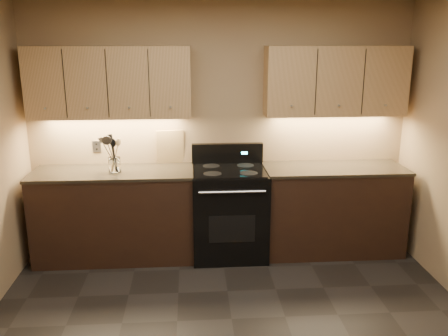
{
  "coord_description": "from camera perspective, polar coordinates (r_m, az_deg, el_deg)",
  "views": [
    {
      "loc": [
        -0.3,
        -2.96,
        2.22
      ],
      "look_at": [
        0.01,
        1.45,
        1.01
      ],
      "focal_mm": 38.0,
      "sensor_mm": 36.0,
      "label": 1
    }
  ],
  "objects": [
    {
      "name": "wall_back",
      "position": [
        5.05,
        -0.53,
        4.83
      ],
      "size": [
        4.0,
        0.04,
        2.6
      ],
      "primitive_type": "cube",
      "color": "#9C865C",
      "rests_on": "ground"
    },
    {
      "name": "counter_left",
      "position": [
        5.04,
        -12.93,
        -5.45
      ],
      "size": [
        1.62,
        0.62,
        0.93
      ],
      "color": "black",
      "rests_on": "ground"
    },
    {
      "name": "counter_right",
      "position": [
        5.19,
        12.86,
        -4.82
      ],
      "size": [
        1.46,
        0.62,
        0.93
      ],
      "color": "black",
      "rests_on": "ground"
    },
    {
      "name": "stove",
      "position": [
        4.97,
        0.64,
        -5.19
      ],
      "size": [
        0.76,
        0.68,
        1.14
      ],
      "color": "black",
      "rests_on": "ground"
    },
    {
      "name": "upper_cab_left",
      "position": [
        4.89,
        -13.61,
        9.98
      ],
      "size": [
        1.6,
        0.3,
        0.7
      ],
      "primitive_type": "cube",
      "color": "tan",
      "rests_on": "wall_back"
    },
    {
      "name": "upper_cab_right",
      "position": [
        5.05,
        13.27,
        10.15
      ],
      "size": [
        1.44,
        0.3,
        0.7
      ],
      "primitive_type": "cube",
      "color": "tan",
      "rests_on": "wall_back"
    },
    {
      "name": "outlet_plate",
      "position": [
        5.17,
        -15.07,
        2.5
      ],
      "size": [
        0.08,
        0.01,
        0.12
      ],
      "primitive_type": "cube",
      "color": "#B2B5BA",
      "rests_on": "wall_back"
    },
    {
      "name": "utensil_crock",
      "position": [
        4.85,
        -13.03,
        0.33
      ],
      "size": [
        0.16,
        0.16,
        0.15
      ],
      "color": "white",
      "rests_on": "counter_left"
    },
    {
      "name": "cutting_board",
      "position": [
        5.06,
        -6.5,
        2.55
      ],
      "size": [
        0.29,
        0.1,
        0.36
      ],
      "primitive_type": "cube",
      "rotation": [
        0.1,
        0.0,
        0.16
      ],
      "color": "#DCBC76",
      "rests_on": "counter_left"
    },
    {
      "name": "wooden_spoon",
      "position": [
        4.82,
        -13.39,
        1.54
      ],
      "size": [
        0.14,
        0.15,
        0.33
      ],
      "primitive_type": null,
      "rotation": [
        -0.18,
        0.28,
        0.28
      ],
      "color": "#DCBC76",
      "rests_on": "utensil_crock"
    },
    {
      "name": "black_spoon",
      "position": [
        4.84,
        -12.99,
        1.61
      ],
      "size": [
        0.07,
        0.09,
        0.32
      ],
      "primitive_type": null,
      "rotation": [
        0.1,
        -0.03,
        0.02
      ],
      "color": "black",
      "rests_on": "utensil_crock"
    },
    {
      "name": "black_turner",
      "position": [
        4.79,
        -12.92,
        1.85
      ],
      "size": [
        0.15,
        0.19,
        0.39
      ],
      "primitive_type": null,
      "rotation": [
        -0.28,
        -0.11,
        0.23
      ],
      "color": "black",
      "rests_on": "utensil_crock"
    },
    {
      "name": "steel_spatula",
      "position": [
        4.83,
        -12.77,
        1.97
      ],
      "size": [
        0.25,
        0.13,
        0.39
      ],
      "primitive_type": null,
      "rotation": [
        0.18,
        -0.39,
        -0.28
      ],
      "color": "silver",
      "rests_on": "utensil_crock"
    },
    {
      "name": "steel_skimmer",
      "position": [
        4.81,
        -12.81,
        1.72
      ],
      "size": [
        0.18,
        0.13,
        0.37
      ],
      "primitive_type": null,
      "rotation": [
        0.08,
        -0.26,
        0.09
      ],
      "color": "silver",
      "rests_on": "utensil_crock"
    }
  ]
}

